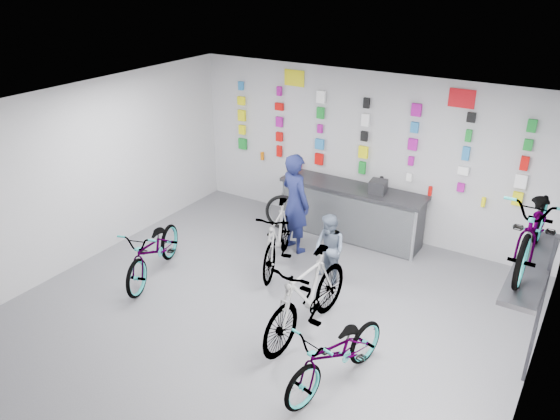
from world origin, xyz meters
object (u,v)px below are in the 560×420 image
Objects in this scene: counter at (351,213)px; clerk at (295,203)px; bike_center at (307,295)px; customer at (329,250)px; bike_service at (278,237)px; bike_left at (154,250)px; bike_right at (337,354)px.

clerk reaches higher than counter.
bike_center is 1.72× the size of customer.
customer is (0.94, 0.02, 0.03)m from bike_service.
bike_left is 1.02× the size of clerk.
counter is 1.66m from customer.
customer is at bearing 108.53° from bike_center.
bike_service is (1.53, 1.32, 0.07)m from bike_left.
counter is 1.21m from clerk.
bike_service is at bearing 118.67° from clerk.
customer reaches higher than counter.
customer is at bearing 9.94° from bike_left.
bike_left is 0.91× the size of bike_center.
customer is at bearing 133.17° from bike_right.
bike_right is 1.50× the size of customer.
bike_right is (1.54, -3.65, -0.03)m from counter.
bike_left is 2.81m from customer.
customer is at bearing -76.92° from counter.
clerk is 1.26m from customer.
bike_left is at bearing -176.05° from bike_center.
counter is 1.73m from bike_service.
bike_center reaches higher than customer.
counter is 3.04m from bike_center.
bike_center reaches higher than bike_left.
counter reaches higher than bike_left.
bike_service is 0.94m from customer.
clerk is at bearing 35.56° from bike_left.
bike_left is (-2.10, -2.96, -0.01)m from counter.
counter is 1.35× the size of bike_center.
clerk is at bearing -124.18° from counter.
bike_right is (3.63, -0.69, -0.02)m from bike_left.
bike_center is 2.44m from clerk.
bike_left is 2.82m from bike_center.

